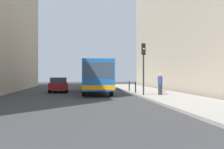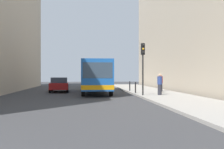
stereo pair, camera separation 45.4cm
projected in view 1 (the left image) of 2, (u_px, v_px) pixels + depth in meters
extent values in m
plane|color=#38383A|center=(98.00, 96.00, 19.88)|extent=(80.00, 80.00, 0.00)
cube|color=#9E9991|center=(161.00, 95.00, 20.60)|extent=(4.40, 40.00, 0.15)
cube|color=#B2A38C|center=(205.00, 12.00, 25.38)|extent=(7.00, 32.00, 16.60)
cube|color=#19519E|center=(96.00, 75.00, 23.74)|extent=(2.79, 11.06, 2.50)
cube|color=orange|center=(96.00, 85.00, 23.74)|extent=(2.81, 11.08, 0.36)
cube|color=#2D3D4C|center=(99.00, 70.00, 18.30)|extent=(2.26, 0.12, 1.20)
cube|color=#2D3D4C|center=(96.00, 71.00, 24.24)|extent=(2.76, 9.46, 1.00)
cylinder|color=black|center=(111.00, 90.00, 19.99)|extent=(0.31, 1.01, 1.00)
cylinder|color=black|center=(84.00, 90.00, 19.75)|extent=(0.31, 1.01, 1.00)
cylinder|color=black|center=(104.00, 86.00, 27.74)|extent=(0.31, 1.01, 1.00)
cylinder|color=black|center=(84.00, 86.00, 27.50)|extent=(0.31, 1.01, 1.00)
cube|color=maroon|center=(58.00, 86.00, 24.88)|extent=(2.08, 4.51, 0.64)
cube|color=#2D3D4C|center=(58.00, 80.00, 25.03)|extent=(1.76, 2.56, 0.52)
cylinder|color=black|center=(67.00, 90.00, 23.57)|extent=(0.26, 0.65, 0.64)
cylinder|color=black|center=(49.00, 90.00, 23.25)|extent=(0.26, 0.65, 0.64)
cylinder|color=black|center=(66.00, 88.00, 26.51)|extent=(0.26, 0.65, 0.64)
cylinder|color=black|center=(51.00, 88.00, 26.19)|extent=(0.26, 0.65, 0.64)
cylinder|color=black|center=(143.00, 75.00, 19.24)|extent=(0.12, 0.12, 3.20)
cube|color=black|center=(143.00, 49.00, 19.24)|extent=(0.28, 0.24, 0.90)
sphere|color=black|center=(144.00, 45.00, 19.11)|extent=(0.16, 0.16, 0.16)
sphere|color=orange|center=(144.00, 49.00, 19.11)|extent=(0.16, 0.16, 0.16)
sphere|color=black|center=(144.00, 52.00, 19.11)|extent=(0.16, 0.16, 0.16)
cylinder|color=black|center=(136.00, 88.00, 21.52)|extent=(0.11, 0.11, 0.95)
cylinder|color=black|center=(129.00, 86.00, 24.23)|extent=(0.11, 0.11, 0.95)
cylinder|color=#26262D|center=(160.00, 90.00, 19.48)|extent=(0.32, 0.32, 0.84)
cylinder|color=navy|center=(160.00, 80.00, 19.48)|extent=(0.38, 0.38, 0.64)
sphere|color=tan|center=(160.00, 75.00, 19.48)|extent=(0.23, 0.23, 0.23)
cylinder|color=#26262D|center=(160.00, 87.00, 23.51)|extent=(0.32, 0.32, 0.83)
cylinder|color=maroon|center=(160.00, 79.00, 23.51)|extent=(0.38, 0.38, 0.64)
sphere|color=beige|center=(160.00, 75.00, 23.51)|extent=(0.23, 0.23, 0.23)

